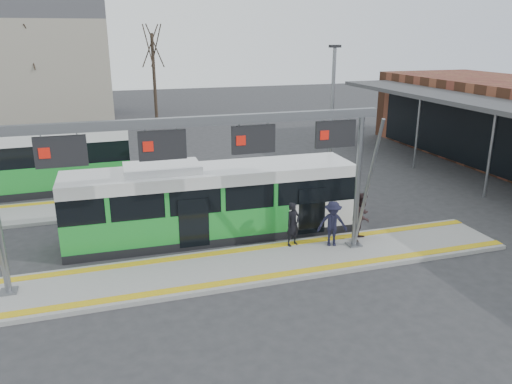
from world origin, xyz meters
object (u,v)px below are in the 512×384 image
Objects in this scene: passenger_b at (362,216)px; gantry at (199,149)px; hero_bus at (211,202)px; passenger_c at (333,224)px; passenger_a at (293,224)px.

gantry is at bearing 146.78° from passenger_b.
hero_bus is 4.85m from passenger_c.
gantry reaches higher than passenger_b.
passenger_c is (-1.36, -0.23, -0.06)m from passenger_b.
gantry is at bearing -107.21° from hero_bus.
passenger_b is at bearing -25.74° from passenger_a.
gantry is 6.02m from passenger_c.
passenger_a is 0.90× the size of passenger_b.
gantry is at bearing -158.10° from passenger_c.
gantry reaches higher than hero_bus.
hero_bus is 3.45m from passenger_a.
gantry is 6.95× the size of passenger_b.
passenger_a is at bearing 12.07° from gantry.
passenger_c is (4.05, -2.64, -0.41)m from hero_bus.
passenger_a is at bearing -38.08° from hero_bus.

